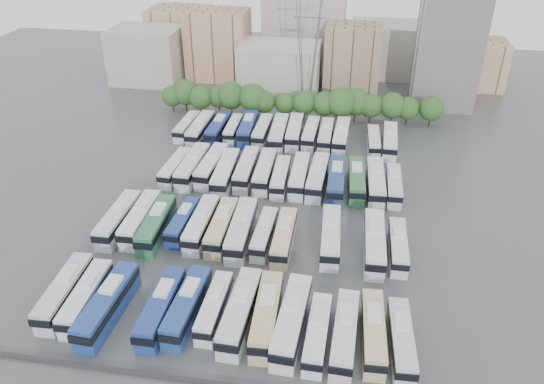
% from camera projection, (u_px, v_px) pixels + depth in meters
% --- Properties ---
extents(ground, '(220.00, 220.00, 0.00)m').
position_uv_depth(ground, '(260.00, 220.00, 86.41)').
color(ground, '#424447').
rests_on(ground, ground).
extents(parapet, '(56.00, 0.50, 0.50)m').
position_uv_depth(parapet, '(206.00, 383.00, 58.37)').
color(parapet, '#2D2D30').
rests_on(parapet, ground).
extents(tree_line, '(64.34, 8.01, 8.43)m').
position_uv_depth(tree_line, '(296.00, 101.00, 119.66)').
color(tree_line, black).
rests_on(tree_line, ground).
extents(city_buildings, '(102.00, 35.00, 20.00)m').
position_uv_depth(city_buildings, '(281.00, 48.00, 144.18)').
color(city_buildings, '#9E998E').
rests_on(city_buildings, ground).
extents(apartment_tower, '(14.00, 14.00, 26.00)m').
position_uv_depth(apartment_tower, '(447.00, 50.00, 124.01)').
color(apartment_tower, silver).
rests_on(apartment_tower, ground).
extents(electricity_pylon, '(9.00, 6.91, 33.83)m').
position_uv_depth(electricity_pylon, '(309.00, 29.00, 118.81)').
color(electricity_pylon, slate).
rests_on(electricity_pylon, ground).
extents(bus_r0_s0, '(3.31, 12.78, 3.98)m').
position_uv_depth(bus_r0_s0, '(65.00, 292.00, 68.62)').
color(bus_r0_s0, silver).
rests_on(bus_r0_s0, ground).
extents(bus_r0_s1, '(3.12, 12.23, 3.81)m').
position_uv_depth(bus_r0_s1, '(86.00, 297.00, 67.81)').
color(bus_r0_s1, silver).
rests_on(bus_r0_s1, ground).
extents(bus_r0_s2, '(3.50, 13.49, 4.20)m').
position_uv_depth(bus_r0_s2, '(108.00, 304.00, 66.39)').
color(bus_r0_s2, navy).
rests_on(bus_r0_s2, ground).
extents(bus_r0_s4, '(2.76, 12.64, 3.96)m').
position_uv_depth(bus_r0_s4, '(161.00, 307.00, 66.12)').
color(bus_r0_s4, navy).
rests_on(bus_r0_s4, ground).
extents(bus_r0_s5, '(3.22, 12.63, 3.93)m').
position_uv_depth(bus_r0_s5, '(187.00, 306.00, 66.38)').
color(bus_r0_s5, navy).
rests_on(bus_r0_s5, ground).
extents(bus_r0_s6, '(2.52, 11.03, 3.45)m').
position_uv_depth(bus_r0_s6, '(214.00, 307.00, 66.54)').
color(bus_r0_s6, silver).
rests_on(bus_r0_s6, ground).
extents(bus_r0_s7, '(3.28, 13.35, 4.16)m').
position_uv_depth(bus_r0_s7, '(240.00, 311.00, 65.40)').
color(bus_r0_s7, silver).
rests_on(bus_r0_s7, ground).
extents(bus_r0_s8, '(3.38, 13.11, 4.08)m').
position_uv_depth(bus_r0_s8, '(267.00, 315.00, 64.95)').
color(bus_r0_s8, tan).
rests_on(bus_r0_s8, ground).
extents(bus_r0_s9, '(3.64, 13.71, 4.26)m').
position_uv_depth(bus_r0_s9, '(292.00, 320.00, 64.01)').
color(bus_r0_s9, silver).
rests_on(bus_r0_s9, ground).
extents(bus_r0_s10, '(2.74, 11.30, 3.53)m').
position_uv_depth(bus_r0_s10, '(317.00, 333.00, 62.69)').
color(bus_r0_s10, white).
rests_on(bus_r0_s10, ground).
extents(bus_r0_s11, '(3.12, 12.40, 3.86)m').
position_uv_depth(bus_r0_s11, '(345.00, 333.00, 62.46)').
color(bus_r0_s11, silver).
rests_on(bus_r0_s11, ground).
extents(bus_r0_s12, '(3.10, 12.09, 3.76)m').
position_uv_depth(bus_r0_s12, '(373.00, 332.00, 62.71)').
color(bus_r0_s12, '#C9BA8A').
rests_on(bus_r0_s12, ground).
extents(bus_r0_s13, '(3.11, 11.68, 3.63)m').
position_uv_depth(bus_r0_s13, '(401.00, 340.00, 61.70)').
color(bus_r0_s13, silver).
rests_on(bus_r0_s13, ground).
extents(bus_r1_s0, '(2.89, 12.92, 4.05)m').
position_uv_depth(bus_r1_s0, '(119.00, 219.00, 83.04)').
color(bus_r1_s0, silver).
rests_on(bus_r1_s0, ground).
extents(bus_r1_s1, '(3.03, 12.88, 4.02)m').
position_uv_depth(bus_r1_s1, '(141.00, 219.00, 83.12)').
color(bus_r1_s1, white).
rests_on(bus_r1_s1, ground).
extents(bus_r1_s2, '(3.31, 12.98, 4.04)m').
position_uv_depth(bus_r1_s2, '(157.00, 224.00, 81.76)').
color(bus_r1_s2, '#2E6D44').
rests_on(bus_r1_s2, ground).
extents(bus_r1_s3, '(2.66, 10.97, 3.42)m').
position_uv_depth(bus_r1_s3, '(183.00, 221.00, 82.95)').
color(bus_r1_s3, navy).
rests_on(bus_r1_s3, ground).
extents(bus_r1_s4, '(2.81, 12.66, 3.97)m').
position_uv_depth(bus_r1_s4, '(202.00, 224.00, 81.96)').
color(bus_r1_s4, silver).
rests_on(bus_r1_s4, ground).
extents(bus_r1_s5, '(2.80, 12.61, 3.95)m').
position_uv_depth(bus_r1_s5, '(222.00, 227.00, 81.29)').
color(bus_r1_s5, '#C4BA87').
rests_on(bus_r1_s5, ground).
extents(bus_r1_s6, '(3.37, 13.71, 4.28)m').
position_uv_depth(bus_r1_s6, '(242.00, 229.00, 80.36)').
color(bus_r1_s6, silver).
rests_on(bus_r1_s6, ground).
extents(bus_r1_s7, '(2.64, 11.10, 3.47)m').
position_uv_depth(bus_r1_s7, '(264.00, 233.00, 80.15)').
color(bus_r1_s7, silver).
rests_on(bus_r1_s7, ground).
extents(bus_r1_s8, '(2.74, 12.16, 3.81)m').
position_uv_depth(bus_r1_s8, '(284.00, 237.00, 79.08)').
color(bus_r1_s8, beige).
rests_on(bus_r1_s8, ground).
extents(bus_r1_s10, '(3.39, 13.02, 4.05)m').
position_uv_depth(bus_r1_s10, '(331.00, 236.00, 79.08)').
color(bus_r1_s10, silver).
rests_on(bus_r1_s10, ground).
extents(bus_r1_s12, '(3.17, 13.45, 4.21)m').
position_uv_depth(bus_r1_s12, '(374.00, 243.00, 77.56)').
color(bus_r1_s12, silver).
rests_on(bus_r1_s12, ground).
extents(bus_r1_s13, '(2.60, 11.29, 3.53)m').
position_uv_depth(bus_r1_s13, '(398.00, 246.00, 77.37)').
color(bus_r1_s13, silver).
rests_on(bus_r1_s13, ground).
extents(bus_r2_s1, '(3.12, 11.74, 3.65)m').
position_uv_depth(bus_r2_s1, '(175.00, 167.00, 98.08)').
color(bus_r2_s1, silver).
rests_on(bus_r2_s1, ground).
extents(bus_r2_s2, '(3.29, 13.58, 4.24)m').
position_uv_depth(bus_r2_s2, '(193.00, 166.00, 97.89)').
color(bus_r2_s2, silver).
rests_on(bus_r2_s2, ground).
extents(bus_r2_s3, '(3.49, 13.29, 4.13)m').
position_uv_depth(bus_r2_s3, '(212.00, 165.00, 98.16)').
color(bus_r2_s3, silver).
rests_on(bus_r2_s3, ground).
extents(bus_r2_s4, '(3.43, 13.63, 4.25)m').
position_uv_depth(bus_r2_s4, '(226.00, 172.00, 95.80)').
color(bus_r2_s4, silver).
rests_on(bus_r2_s4, ground).
extents(bus_r2_s5, '(3.02, 12.97, 4.05)m').
position_uv_depth(bus_r2_s5, '(246.00, 169.00, 97.08)').
color(bus_r2_s5, silver).
rests_on(bus_r2_s5, ground).
extents(bus_r2_s6, '(3.11, 12.92, 4.03)m').
position_uv_depth(bus_r2_s6, '(265.00, 171.00, 96.44)').
color(bus_r2_s6, silver).
rests_on(bus_r2_s6, ground).
extents(bus_r2_s7, '(2.92, 11.76, 3.66)m').
position_uv_depth(bus_r2_s7, '(280.00, 177.00, 94.94)').
color(bus_r2_s7, silver).
rests_on(bus_r2_s7, ground).
extents(bus_r2_s8, '(2.88, 12.74, 3.99)m').
position_uv_depth(bus_r2_s8, '(299.00, 175.00, 95.15)').
color(bus_r2_s8, silver).
rests_on(bus_r2_s8, ground).
extents(bus_r2_s9, '(3.35, 13.32, 4.15)m').
position_uv_depth(bus_r2_s9, '(318.00, 176.00, 94.57)').
color(bus_r2_s9, silver).
rests_on(bus_r2_s9, ground).
extents(bus_r2_s10, '(3.02, 13.12, 4.11)m').
position_uv_depth(bus_r2_s10, '(336.00, 180.00, 93.57)').
color(bus_r2_s10, navy).
rests_on(bus_r2_s10, ground).
extents(bus_r2_s11, '(3.40, 12.84, 3.99)m').
position_uv_depth(bus_r2_s11, '(356.00, 180.00, 93.63)').
color(bus_r2_s11, '#2D693B').
rests_on(bus_r2_s11, ground).
extents(bus_r2_s12, '(3.43, 13.42, 4.18)m').
position_uv_depth(bus_r2_s12, '(375.00, 182.00, 92.91)').
color(bus_r2_s12, silver).
rests_on(bus_r2_s12, ground).
extents(bus_r2_s13, '(2.54, 11.45, 3.59)m').
position_uv_depth(bus_r2_s13, '(394.00, 185.00, 92.51)').
color(bus_r2_s13, silver).
rests_on(bus_r2_s13, ground).
extents(bus_r3_s0, '(2.96, 11.42, 3.55)m').
position_uv_depth(bus_r3_s0, '(187.00, 126.00, 114.14)').
color(bus_r3_s0, silver).
rests_on(bus_r3_s0, ground).
extents(bus_r3_s1, '(3.10, 13.15, 4.11)m').
position_uv_depth(bus_r3_s1, '(200.00, 129.00, 112.40)').
color(bus_r3_s1, silver).
rests_on(bus_r3_s1, ground).
extents(bus_r3_s2, '(3.01, 12.60, 3.93)m').
position_uv_depth(bus_r3_s2, '(218.00, 128.00, 112.84)').
color(bus_r3_s2, navy).
rests_on(bus_r3_s2, ground).
extents(bus_r3_s3, '(2.60, 10.90, 3.41)m').
position_uv_depth(bus_r3_s3, '(233.00, 129.00, 113.26)').
color(bus_r3_s3, silver).
rests_on(bus_r3_s3, ground).
extents(bus_r3_s4, '(3.36, 13.06, 4.07)m').
position_uv_depth(bus_r3_s4, '(248.00, 128.00, 112.73)').
color(bus_r3_s4, navy).
rests_on(bus_r3_s4, ground).
extents(bus_r3_s5, '(2.70, 12.06, 3.78)m').
position_uv_depth(bus_r3_s5, '(262.00, 131.00, 111.90)').
color(bus_r3_s5, silver).
rests_on(bus_r3_s5, ground).
extents(bus_r3_s6, '(3.45, 13.66, 4.26)m').
position_uv_depth(bus_r3_s6, '(279.00, 133.00, 110.43)').
color(bus_r3_s6, silver).
rests_on(bus_r3_s6, ground).
extents(bus_r3_s7, '(3.21, 13.02, 4.06)m').
position_uv_depth(bus_r3_s7, '(295.00, 131.00, 111.29)').
color(bus_r3_s7, silver).
rests_on(bus_r3_s7, ground).
extents(bus_r3_s8, '(2.90, 12.08, 3.77)m').
position_uv_depth(bus_r3_s8, '(311.00, 133.00, 110.87)').
color(bus_r3_s8, silver).
rests_on(bus_r3_s8, ground).
extents(bus_r3_s9, '(2.69, 12.07, 3.78)m').
position_uv_depth(bus_r3_s9, '(326.00, 135.00, 110.06)').
color(bus_r3_s9, silver).
rests_on(bus_r3_s9, ground).
extents(bus_r3_s10, '(3.25, 13.03, 4.06)m').
position_uv_depth(bus_r3_s10, '(341.00, 136.00, 109.50)').
color(bus_r3_s10, white).
rests_on(bus_r3_s10, ground).
extents(bus_r3_s12, '(2.83, 11.00, 3.42)m').
position_uv_depth(bus_r3_s12, '(374.00, 141.00, 108.02)').
color(bus_r3_s12, silver).
rests_on(bus_r3_s12, ground).
extents(bus_r3_s13, '(3.17, 12.84, 4.00)m').
position_uv_depth(bus_r3_s13, '(390.00, 141.00, 107.51)').
color(bus_r3_s13, silver).
rests_on(bus_r3_s13, ground).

